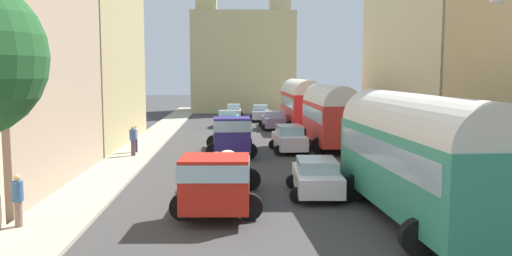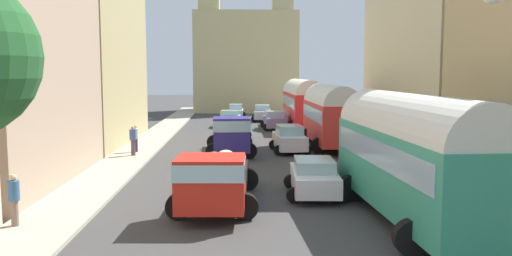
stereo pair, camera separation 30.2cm
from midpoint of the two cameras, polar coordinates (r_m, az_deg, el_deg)
The scene contains 22 objects.
ground_plane at distance 35.51m, azimuth -0.03°, elevation -1.73°, with size 154.00×154.00×0.00m, color #3C3A3A.
sidewalk_left at distance 35.97m, azimuth -11.65°, elevation -1.64°, with size 2.50×70.00×0.14m, color #A59D8A.
sidewalk_right at distance 36.50m, azimuth 11.43°, elevation -1.53°, with size 2.50×70.00×0.14m, color #9E9D8D.
building_left_1 at distance 24.36m, azimuth -24.77°, elevation 8.47°, with size 4.54×11.72×12.13m.
building_left_2 at distance 37.18m, azimuth -18.04°, elevation 8.16°, with size 6.31×14.16×12.66m.
building_right_2 at distance 33.96m, azimuth 18.53°, elevation 9.14°, with size 4.51×14.81×13.60m.
distant_church at distance 64.42m, azimuth -1.01°, elevation 8.01°, with size 12.54×6.86×20.42m.
parked_bus_0 at distance 17.41m, azimuth 17.34°, elevation -2.53°, with size 3.56×9.76×4.20m.
parked_bus_1 at distance 33.59m, azimuth 8.42°, elevation 1.65°, with size 3.26×8.09×4.09m.
parked_bus_2 at distance 45.44m, azimuth 5.28°, elevation 2.98°, with size 3.36×9.94×4.27m.
cargo_truck_0 at distance 18.57m, azimuth -4.07°, elevation -5.49°, with size 3.27×7.41×2.17m.
cargo_truck_1 at distance 30.28m, azimuth -2.52°, elevation -0.77°, with size 3.06×6.53×2.37m.
car_0 at distance 36.69m, azimuth -2.09°, elevation -0.32°, with size 2.43×4.37×1.44m.
car_1 at distance 46.51m, azimuth -2.71°, elevation 1.06°, with size 2.51×3.76×1.47m.
car_2 at distance 55.16m, azimuth -2.07°, elevation 1.87°, with size 2.15×4.17×1.50m.
car_3 at distance 20.68m, azimuth 6.84°, elevation -5.38°, with size 2.43×3.97×1.47m.
car_4 at distance 31.73m, azimuth 3.98°, elevation -1.19°, with size 2.38×3.98×1.66m.
car_5 at distance 44.29m, azimuth 2.29°, elevation 0.88°, with size 2.41×3.81×1.58m.
car_6 at distance 52.01m, azimuth 0.87°, elevation 1.67°, with size 2.35×4.08×1.62m.
pedestrian_0 at distance 17.67m, azimuth -24.67°, elevation -7.05°, with size 0.49×0.49×1.77m.
pedestrian_2 at distance 30.30m, azimuth -13.13°, elevation -1.27°, with size 0.43×0.43×1.83m.
pedestrian_3 at distance 31.60m, azimuth -12.87°, elevation -1.06°, with size 0.52×0.52×1.74m.
Camera 2 is at (-1.17, -8.16, 4.88)m, focal length 36.29 mm.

